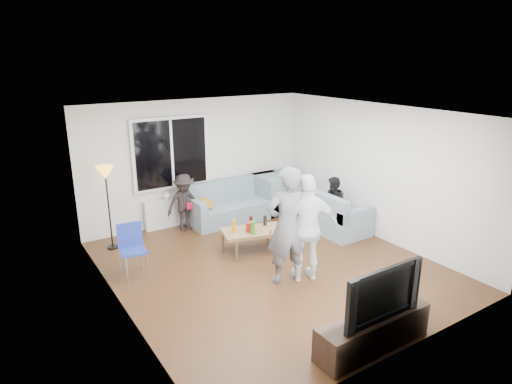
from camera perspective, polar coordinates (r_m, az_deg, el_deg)
floor at (r=7.73m, az=1.81°, el=-9.55°), size 5.00×5.50×0.04m
ceiling at (r=6.96m, az=2.02°, el=10.26°), size 5.00×5.50×0.04m
wall_back at (r=9.56m, az=-7.60°, el=4.00°), size 5.00×0.04×2.60m
wall_front at (r=5.35m, az=19.19°, el=-7.63°), size 5.00×0.04×2.60m
wall_left at (r=6.23m, az=-17.56°, el=-3.92°), size 0.04×5.50×2.60m
wall_right at (r=8.87m, az=15.44°, el=2.47°), size 0.04×5.50×2.60m
window_frame at (r=9.20m, az=-10.82°, el=4.92°), size 1.62×0.06×1.47m
window_glass at (r=9.17m, az=-10.73°, el=4.88°), size 1.50×0.02×1.35m
window_mullion at (r=9.16m, az=-10.70°, el=4.87°), size 0.05×0.03×1.35m
radiator at (r=9.50m, az=-10.32°, el=-2.44°), size 1.30×0.12×0.62m
potted_plant at (r=9.45m, az=-8.49°, el=0.70°), size 0.21×0.17×0.37m
vase at (r=9.29m, az=-11.33°, el=-0.39°), size 0.19×0.19×0.17m
sofa_back_section at (r=9.72m, az=-2.08°, el=-1.01°), size 2.30×0.85×0.85m
sofa_right_section at (r=9.41m, az=8.74°, el=-1.83°), size 2.00×0.85×0.85m
sofa_corner at (r=10.21m, az=2.55°, el=-0.10°), size 0.85×0.85×0.85m
cushion_yellow at (r=9.26m, az=-6.97°, el=-1.51°), size 0.39×0.33×0.14m
cushion_red at (r=9.28m, az=-7.82°, el=-1.50°), size 0.44×0.40×0.13m
coffee_table at (r=8.21m, az=-0.38°, el=-6.19°), size 1.22×0.88×0.40m
pitcher at (r=8.05m, az=-0.70°, el=-4.48°), size 0.17×0.17×0.17m
side_chair at (r=7.49m, az=-15.44°, el=-7.31°), size 0.44×0.44×0.86m
floor_lamp at (r=8.53m, az=-18.31°, el=-2.01°), size 0.32×0.32×1.56m
player_left at (r=6.87m, az=4.00°, el=-4.35°), size 0.76×0.58×1.88m
player_right at (r=7.01m, az=6.57°, el=-4.62°), size 1.10×0.74×1.73m
spectator_right at (r=9.18m, az=9.89°, el=-1.52°), size 0.44×0.55×1.11m
spectator_back at (r=9.13m, az=-9.14°, el=-1.34°), size 0.76×0.44×1.18m
tv_console at (r=5.88m, az=14.73°, el=-16.87°), size 1.60×0.40×0.44m
television at (r=5.59m, az=15.17°, el=-12.07°), size 1.19×0.16×0.68m
bottle_b at (r=7.90m, az=-0.40°, el=-4.61°), size 0.08×0.08×0.25m
bottle_c at (r=8.25m, az=-0.64°, el=-3.79°), size 0.07×0.07×0.21m
bottle_a at (r=8.01m, az=-2.87°, el=-4.34°), size 0.07×0.07×0.24m
bottle_e at (r=8.33m, az=1.17°, el=-3.66°), size 0.07×0.07×0.19m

